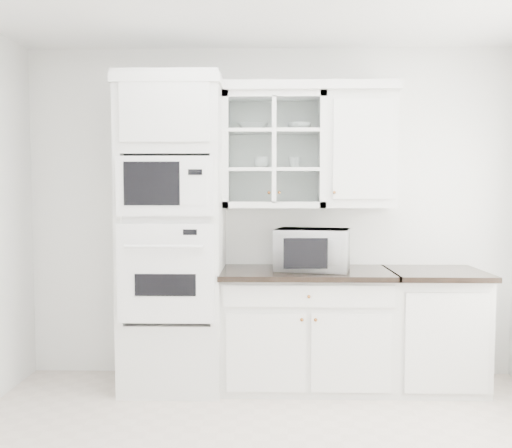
{
  "coord_description": "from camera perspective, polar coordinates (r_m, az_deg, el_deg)",
  "views": [
    {
      "loc": [
        -0.01,
        -2.75,
        1.53
      ],
      "look_at": [
        -0.1,
        1.05,
        1.3
      ],
      "focal_mm": 38.0,
      "sensor_mm": 36.0,
      "label": 1
    }
  ],
  "objects": [
    {
      "name": "room_shell",
      "position": [
        3.19,
        1.55,
        7.94
      ],
      "size": [
        4.0,
        3.5,
        2.7
      ],
      "color": "white",
      "rests_on": "ground"
    },
    {
      "name": "oven_column",
      "position": [
        4.24,
        -8.69,
        -1.04
      ],
      "size": [
        0.76,
        0.68,
        2.4
      ],
      "color": "silver",
      "rests_on": "ground"
    },
    {
      "name": "base_cabinet_run",
      "position": [
        4.34,
        5.24,
        -10.78
      ],
      "size": [
        1.32,
        0.67,
        0.92
      ],
      "color": "silver",
      "rests_on": "ground"
    },
    {
      "name": "extra_base_cabinet",
      "position": [
        4.52,
        18.21,
        -10.37
      ],
      "size": [
        0.72,
        0.67,
        0.92
      ],
      "color": "silver",
      "rests_on": "ground"
    },
    {
      "name": "upper_cabinet_glass",
      "position": [
        4.35,
        1.9,
        7.69
      ],
      "size": [
        0.8,
        0.33,
        0.9
      ],
      "color": "silver",
      "rests_on": "room_shell"
    },
    {
      "name": "upper_cabinet_solid",
      "position": [
        4.4,
        10.79,
        7.57
      ],
      "size": [
        0.55,
        0.33,
        0.9
      ],
      "primitive_type": "cube",
      "color": "silver",
      "rests_on": "room_shell"
    },
    {
      "name": "crown_molding",
      "position": [
        4.38,
        0.5,
        14.05
      ],
      "size": [
        2.14,
        0.38,
        0.07
      ],
      "primitive_type": "cube",
      "color": "white",
      "rests_on": "room_shell"
    },
    {
      "name": "countertop_microwave",
      "position": [
        4.23,
        5.99,
        -2.66
      ],
      "size": [
        0.64,
        0.56,
        0.32
      ],
      "primitive_type": "imported",
      "rotation": [
        0.0,
        0.0,
        2.93
      ],
      "color": "white",
      "rests_on": "base_cabinet_run"
    },
    {
      "name": "bowl_a",
      "position": [
        4.37,
        -0.36,
        10.16
      ],
      "size": [
        0.25,
        0.25,
        0.06
      ],
      "primitive_type": "imported",
      "rotation": [
        0.0,
        0.0,
        0.02
      ],
      "color": "white",
      "rests_on": "upper_cabinet_glass"
    },
    {
      "name": "bowl_b",
      "position": [
        4.36,
        4.59,
        10.16
      ],
      "size": [
        0.21,
        0.21,
        0.06
      ],
      "primitive_type": "imported",
      "rotation": [
        0.0,
        0.0,
        0.13
      ],
      "color": "white",
      "rests_on": "upper_cabinet_glass"
    },
    {
      "name": "cup_a",
      "position": [
        4.33,
        0.56,
        6.47
      ],
      "size": [
        0.13,
        0.13,
        0.09
      ],
      "primitive_type": "imported",
      "rotation": [
        0.0,
        0.0,
        -0.13
      ],
      "color": "white",
      "rests_on": "upper_cabinet_glass"
    },
    {
      "name": "cup_b",
      "position": [
        4.32,
        4.08,
        6.45
      ],
      "size": [
        0.11,
        0.11,
        0.09
      ],
      "primitive_type": "imported",
      "rotation": [
        0.0,
        0.0,
        -0.16
      ],
      "color": "white",
      "rests_on": "upper_cabinet_glass"
    }
  ]
}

